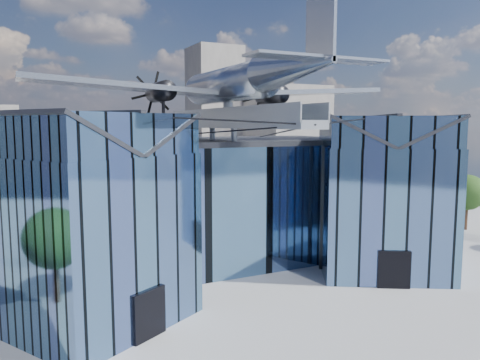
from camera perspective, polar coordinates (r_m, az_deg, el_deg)
name	(u,v)px	position (r m, az deg, el deg)	size (l,w,h in m)	color
ground_plane	(253,287)	(33.04, 1.57, -12.87)	(120.00, 120.00, 0.00)	gray
museum	(219,196)	(36.78, -2.63, -1.94)	(32.88, 24.50, 17.60)	#4D6E9E
bg_towers	(117,131)	(79.62, -14.71, 5.78)	(77.00, 24.50, 26.00)	gray
tree_side_e	(467,192)	(54.75, 25.95, -1.38)	(4.62, 4.62, 5.89)	#382316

